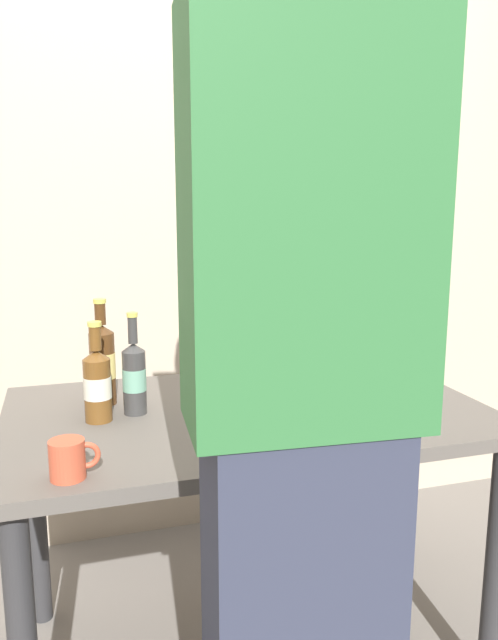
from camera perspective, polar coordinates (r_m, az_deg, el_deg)
The scene contains 8 objects.
desk at distance 1.75m, azimuth -0.15°, elevation -11.44°, with size 1.31×0.79×0.77m.
laptop at distance 1.78m, azimuth 4.82°, elevation -5.75°, with size 0.34×0.32×0.23m.
beer_bottle_brown at distance 1.67m, azimuth -10.69°, elevation -5.19°, with size 0.06×0.06×0.28m.
beer_bottle_green at distance 1.77m, azimuth -13.56°, elevation -3.87°, with size 0.07×0.07×0.30m.
beer_bottle_dark at distance 1.64m, azimuth -14.01°, elevation -5.76°, with size 0.07×0.07×0.27m.
person_figure at distance 1.03m, azimuth 5.06°, elevation -8.73°, with size 0.40×0.31×1.89m.
coffee_mug at distance 1.34m, azimuth -16.51°, elevation -12.37°, with size 0.11×0.07×0.08m.
back_wall at distance 2.42m, azimuth -5.89°, elevation 10.10°, with size 6.00×0.10×2.60m, color tan.
Camera 1 is at (-0.47, -1.55, 1.33)m, focal length 34.19 mm.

